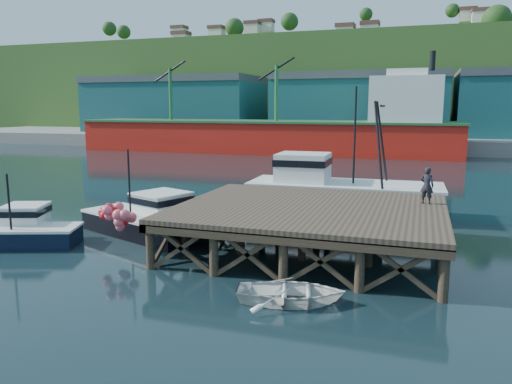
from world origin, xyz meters
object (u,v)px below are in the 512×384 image
at_px(boat_black, 147,218).
at_px(dinghy, 291,292).
at_px(dockworker, 427,186).
at_px(trawler, 340,189).
at_px(boat_navy, 20,230).

height_order(boat_black, dinghy, boat_black).
bearing_deg(boat_black, dockworker, 29.37).
height_order(boat_black, trawler, trawler).
height_order(boat_navy, dockworker, dockworker).
distance_m(boat_navy, dockworker, 19.67).
distance_m(boat_black, dockworker, 14.17).
bearing_deg(dinghy, dockworker, -39.71).
distance_m(boat_black, dinghy, 11.75).
xyz_separation_m(boat_navy, trawler, (13.70, 11.82, 0.89)).
relative_size(boat_black, dockworker, 4.52).
xyz_separation_m(boat_navy, boat_black, (4.81, 3.82, 0.11)).
distance_m(trawler, dockworker, 8.01).
bearing_deg(dinghy, boat_black, 41.33).
bearing_deg(boat_navy, trawler, 21.31).
height_order(boat_navy, trawler, trawler).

